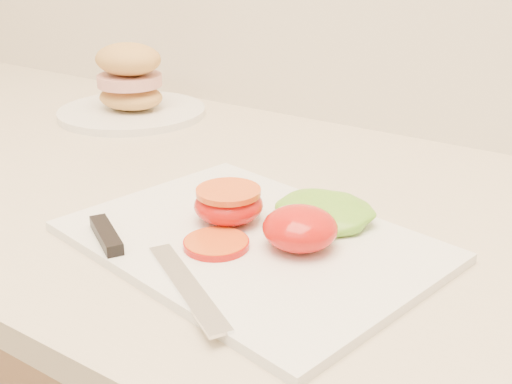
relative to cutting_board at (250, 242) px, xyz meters
The scene contains 7 objects.
cutting_board is the anchor object (origin of this frame).
tomato_half_dome 0.06m from the cutting_board, 10.91° to the left, with size 0.07×0.07×0.04m, color red.
tomato_half_cut 0.05m from the cutting_board, 155.54° to the left, with size 0.07×0.07×0.04m.
tomato_slice_0 0.04m from the cutting_board, 113.11° to the right, with size 0.06×0.06×0.01m, color orange.
lettuce_leaf_0 0.09m from the cutting_board, 58.57° to the left, with size 0.11×0.08×0.02m, color #86BE32.
knife 0.11m from the cutting_board, 124.33° to the right, with size 0.23×0.10×0.01m.
sandwich_plate 0.52m from the cutting_board, 147.42° to the left, with size 0.24×0.24×0.12m.
Camera 1 is at (0.03, 1.11, 1.23)m, focal length 45.00 mm.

